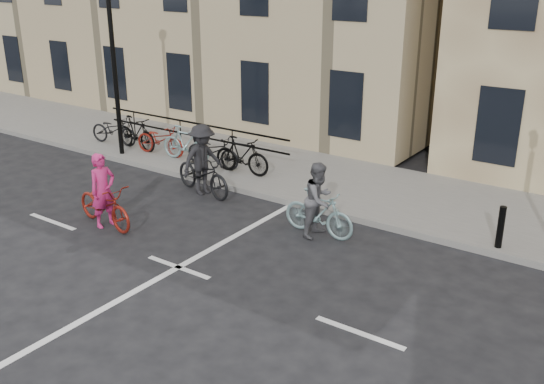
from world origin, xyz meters
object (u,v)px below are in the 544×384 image
Objects in this scene: cyclist_grey at (319,206)px; cyclist_dark at (203,167)px; lamp_post at (112,44)px; cyclist_pink at (104,201)px.

cyclist_dark is (-3.81, 0.53, 0.05)m from cyclist_grey.
cyclist_dark is at bearing -12.68° from lamp_post.
lamp_post is at bearing 51.88° from cyclist_pink.
cyclist_pink is at bearing 119.67° from cyclist_grey.
lamp_post is at bearing 90.01° from cyclist_dark.
lamp_post reaches higher than cyclist_pink.
cyclist_dark is at bearing -1.40° from cyclist_pink.
cyclist_dark reaches higher than cyclist_grey.
lamp_post is 2.64× the size of cyclist_pink.
cyclist_pink is 0.91× the size of cyclist_dark.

